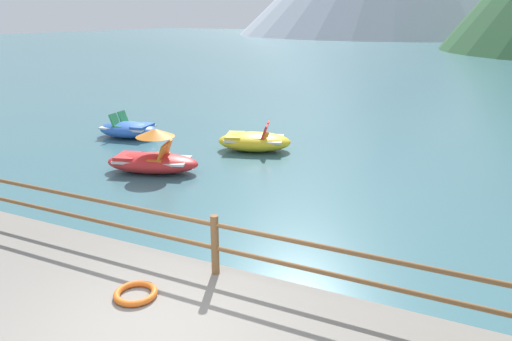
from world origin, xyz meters
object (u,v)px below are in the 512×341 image
(pedal_boat_2, at_px, (153,159))
(pedal_boat_3, at_px, (254,141))
(pedal_boat_0, at_px, (128,129))
(life_ring, at_px, (136,293))

(pedal_boat_2, distance_m, pedal_boat_3, 3.59)
(pedal_boat_0, xyz_separation_m, pedal_boat_2, (3.26, -2.90, 0.10))
(life_ring, height_order, pedal_boat_2, pedal_boat_2)
(life_ring, height_order, pedal_boat_0, pedal_boat_0)
(life_ring, height_order, pedal_boat_3, pedal_boat_3)
(pedal_boat_0, relative_size, pedal_boat_2, 0.83)
(life_ring, relative_size, pedal_boat_2, 0.22)
(pedal_boat_0, relative_size, pedal_boat_3, 0.88)
(life_ring, relative_size, pedal_boat_0, 0.26)
(pedal_boat_2, relative_size, pedal_boat_3, 1.06)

